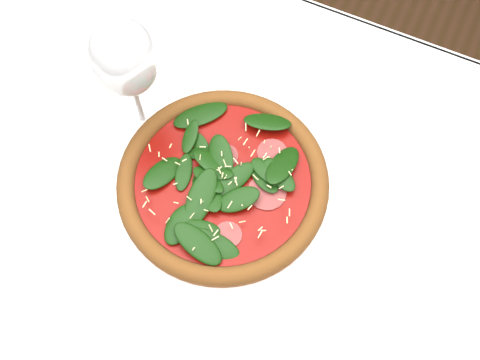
% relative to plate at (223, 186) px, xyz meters
% --- Properties ---
extents(ground, '(6.00, 6.00, 0.00)m').
position_rel_plate_xyz_m(ground, '(0.02, -0.02, -0.76)').
color(ground, brown).
rests_on(ground, ground).
extents(dining_table, '(1.21, 0.81, 0.75)m').
position_rel_plate_xyz_m(dining_table, '(0.02, -0.02, -0.11)').
color(dining_table, white).
rests_on(dining_table, ground).
extents(plate, '(0.35, 0.35, 0.01)m').
position_rel_plate_xyz_m(plate, '(0.00, 0.00, 0.00)').
color(plate, white).
rests_on(plate, dining_table).
extents(pizza, '(0.32, 0.32, 0.04)m').
position_rel_plate_xyz_m(pizza, '(0.00, 0.00, 0.02)').
color(pizza, '#985A24').
rests_on(pizza, plate).
extents(wine_glass, '(0.09, 0.09, 0.22)m').
position_rel_plate_xyz_m(wine_glass, '(-0.16, 0.05, 0.15)').
color(wine_glass, silver).
rests_on(wine_glass, dining_table).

